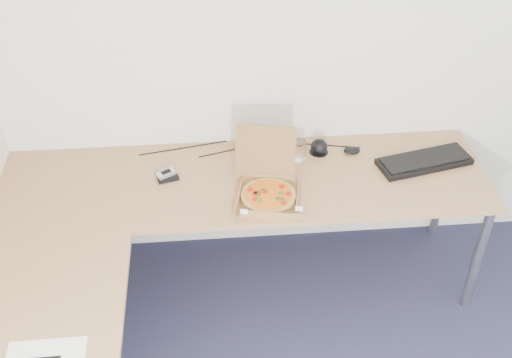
{
  "coord_description": "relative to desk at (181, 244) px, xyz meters",
  "views": [
    {
      "loc": [
        -0.66,
        -1.22,
        2.78
      ],
      "look_at": [
        -0.45,
        1.28,
        0.82
      ],
      "focal_mm": 45.69,
      "sensor_mm": 36.0,
      "label": 1
    }
  ],
  "objects": [
    {
      "name": "keyboard",
      "position": [
        1.28,
        0.47,
        0.04
      ],
      "size": [
        0.52,
        0.28,
        0.03
      ],
      "primitive_type": "cube",
      "rotation": [
        0.0,
        0.0,
        0.23
      ],
      "color": "black",
      "rests_on": "desk"
    },
    {
      "name": "drinking_glass",
      "position": [
        0.63,
        0.58,
        0.09
      ],
      "size": [
        0.07,
        0.07,
        0.12
      ],
      "primitive_type": "cylinder",
      "color": "white",
      "rests_on": "desk"
    },
    {
      "name": "room_shell",
      "position": [
        0.82,
        -0.97,
        0.55
      ],
      "size": [
        3.5,
        3.5,
        2.5
      ],
      "primitive_type": null,
      "color": "silver",
      "rests_on": "ground"
    },
    {
      "name": "desk",
      "position": [
        0.0,
        0.0,
        0.0
      ],
      "size": [
        2.5,
        2.2,
        0.73
      ],
      "color": "#B37F51",
      "rests_on": "ground"
    },
    {
      "name": "cable_bundle",
      "position": [
        0.35,
        0.71,
        0.03
      ],
      "size": [
        0.58,
        0.12,
        0.01
      ],
      "primitive_type": null,
      "rotation": [
        0.0,
        0.0,
        0.14
      ],
      "color": "black",
      "rests_on": "desk"
    },
    {
      "name": "mouse",
      "position": [
        0.92,
        0.61,
        0.05
      ],
      "size": [
        0.1,
        0.07,
        0.03
      ],
      "primitive_type": "ellipsoid",
      "rotation": [
        0.0,
        0.0,
        0.08
      ],
      "color": "black",
      "rests_on": "desk"
    },
    {
      "name": "wallet",
      "position": [
        -0.07,
        0.47,
        0.04
      ],
      "size": [
        0.13,
        0.11,
        0.02
      ],
      "primitive_type": "cube",
      "rotation": [
        0.0,
        0.0,
        0.25
      ],
      "color": "black",
      "rests_on": "desk"
    },
    {
      "name": "phone",
      "position": [
        -0.07,
        0.47,
        0.06
      ],
      "size": [
        0.11,
        0.09,
        0.02
      ],
      "primitive_type": "cube",
      "rotation": [
        0.0,
        0.0,
        0.52
      ],
      "color": "#B2B5BA",
      "rests_on": "wallet"
    },
    {
      "name": "pizza_box",
      "position": [
        0.43,
        0.27,
        0.07
      ],
      "size": [
        0.3,
        0.35,
        0.31
      ],
      "rotation": [
        0.0,
        0.0,
        -0.21
      ],
      "color": "#9C6E3C",
      "rests_on": "desk"
    },
    {
      "name": "dome_speaker",
      "position": [
        0.74,
        0.63,
        0.07
      ],
      "size": [
        0.1,
        0.1,
        0.09
      ],
      "primitive_type": "ellipsoid",
      "color": "black",
      "rests_on": "desk"
    }
  ]
}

